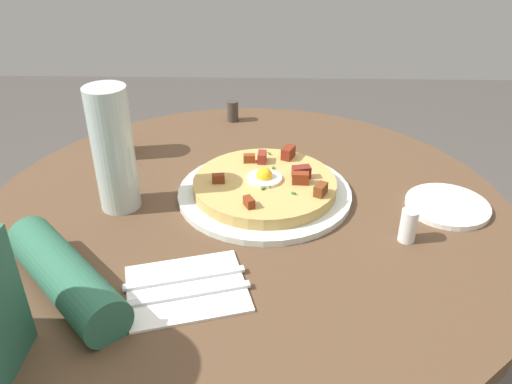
# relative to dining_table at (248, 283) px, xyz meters

# --- Properties ---
(dining_table) EXTENTS (0.97, 0.97, 0.75)m
(dining_table) POSITION_rel_dining_table_xyz_m (0.00, 0.00, 0.00)
(dining_table) COLOR brown
(dining_table) RESTS_ON ground_plane
(pizza_plate) EXTENTS (0.33, 0.33, 0.01)m
(pizza_plate) POSITION_rel_dining_table_xyz_m (0.03, 0.04, 0.19)
(pizza_plate) COLOR silver
(pizza_plate) RESTS_ON dining_table
(breakfast_pizza) EXTENTS (0.27, 0.27, 0.05)m
(breakfast_pizza) POSITION_rel_dining_table_xyz_m (0.03, 0.04, 0.20)
(breakfast_pizza) COLOR tan
(breakfast_pizza) RESTS_ON pizza_plate
(bread_plate) EXTENTS (0.15, 0.15, 0.01)m
(bread_plate) POSITION_rel_dining_table_xyz_m (0.36, 0.01, 0.18)
(bread_plate) COLOR white
(bread_plate) RESTS_ON dining_table
(napkin) EXTENTS (0.20, 0.18, 0.00)m
(napkin) POSITION_rel_dining_table_xyz_m (-0.08, -0.23, 0.18)
(napkin) COLOR white
(napkin) RESTS_ON dining_table
(fork) EXTENTS (0.18, 0.06, 0.00)m
(fork) POSITION_rel_dining_table_xyz_m (-0.07, -0.24, 0.19)
(fork) COLOR silver
(fork) RESTS_ON napkin
(knife) EXTENTS (0.18, 0.06, 0.00)m
(knife) POSITION_rel_dining_table_xyz_m (-0.08, -0.21, 0.19)
(knife) COLOR silver
(knife) RESTS_ON napkin
(water_glass) EXTENTS (0.07, 0.07, 0.12)m
(water_glass) POSITION_rel_dining_table_xyz_m (-0.29, 0.21, 0.24)
(water_glass) COLOR silver
(water_glass) RESTS_ON dining_table
(water_bottle) EXTENTS (0.07, 0.07, 0.23)m
(water_bottle) POSITION_rel_dining_table_xyz_m (-0.23, -0.00, 0.29)
(water_bottle) COLOR silver
(water_bottle) RESTS_ON dining_table
(salt_shaker) EXTENTS (0.03, 0.03, 0.06)m
(salt_shaker) POSITION_rel_dining_table_xyz_m (0.27, -0.09, 0.21)
(salt_shaker) COLOR white
(salt_shaker) RESTS_ON dining_table
(pepper_shaker) EXTENTS (0.03, 0.03, 0.05)m
(pepper_shaker) POSITION_rel_dining_table_xyz_m (-0.05, 0.40, 0.21)
(pepper_shaker) COLOR #3F3833
(pepper_shaker) RESTS_ON dining_table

